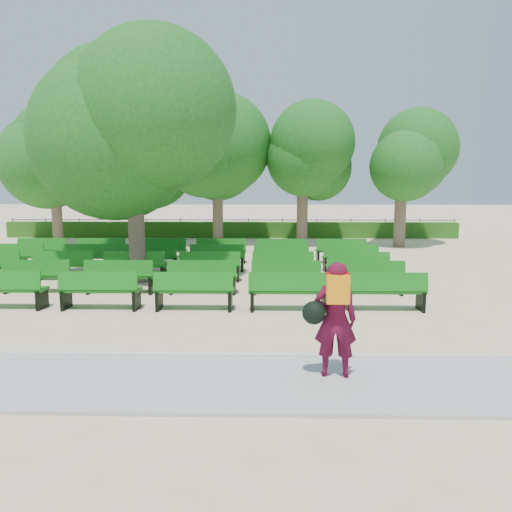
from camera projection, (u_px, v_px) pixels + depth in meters
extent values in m
plane|color=beige|center=(198.00, 287.00, 15.11)|extent=(120.00, 120.00, 0.00)
cube|color=#ACABA7|center=(133.00, 382.00, 7.79)|extent=(30.00, 2.20, 0.06)
cube|color=silver|center=(150.00, 356.00, 8.92)|extent=(30.00, 0.12, 0.10)
cube|color=#265A17|center=(231.00, 230.00, 28.90)|extent=(26.00, 0.70, 0.90)
cube|color=#136F14|center=(174.00, 266.00, 16.07)|extent=(1.98, 0.67, 0.06)
cube|color=#136F14|center=(173.00, 258.00, 15.80)|extent=(1.95, 0.28, 0.46)
cylinder|color=brown|center=(136.00, 226.00, 15.61)|extent=(0.50, 0.50, 3.55)
ellipsoid|color=#1D621C|center=(133.00, 120.00, 15.14)|extent=(5.39, 5.39, 4.85)
imported|color=#4D0B21|center=(335.00, 319.00, 7.85)|extent=(0.70, 0.49, 1.85)
cube|color=orange|center=(338.00, 289.00, 7.57)|extent=(0.35, 0.17, 0.43)
sphere|color=black|center=(314.00, 313.00, 7.78)|extent=(0.37, 0.37, 0.37)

